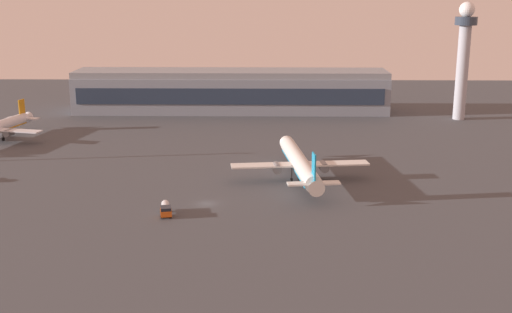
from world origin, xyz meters
TOP-DOWN VIEW (x-y plane):
  - ground_plane at (0.00, 0.00)m, footprint 416.00×416.00m
  - terminal_building at (-0.61, 115.76)m, footprint 123.05×22.40m
  - control_tower at (85.89, 100.85)m, footprint 8.00×8.00m
  - airplane_far_stand at (22.11, 19.40)m, footprint 35.52×45.52m
  - fuel_truck at (-8.21, -7.75)m, footprint 3.33×6.58m

SIDE VIEW (x-z plane):
  - ground_plane at x=0.00m, z-range 0.00..0.00m
  - fuel_truck at x=-8.21m, z-range 0.19..2.54m
  - airplane_far_stand at x=22.11m, z-range -1.42..10.25m
  - terminal_building at x=-0.61m, z-range -0.11..16.29m
  - control_tower at x=85.89m, z-range 3.19..46.31m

